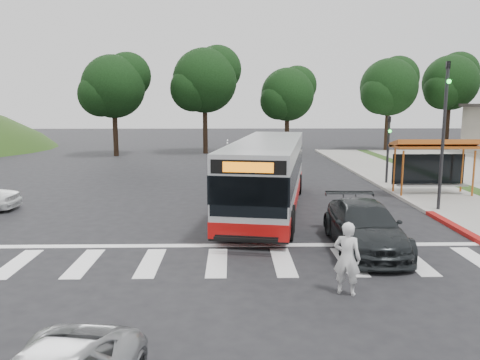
{
  "coord_description": "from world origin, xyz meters",
  "views": [
    {
      "loc": [
        0.43,
        -18.52,
        4.76
      ],
      "look_at": [
        0.8,
        0.61,
        1.6
      ],
      "focal_mm": 35.0,
      "sensor_mm": 36.0,
      "label": 1
    }
  ],
  "objects": [
    {
      "name": "dark_sedan",
      "position": [
        4.81,
        -3.7,
        0.76
      ],
      "size": [
        2.31,
        5.28,
        1.51
      ],
      "primitive_type": "imported",
      "rotation": [
        0.0,
        0.0,
        -0.04
      ],
      "color": "#212526",
      "rests_on": "ground"
    },
    {
      "name": "transit_bus",
      "position": [
        2.07,
        2.08,
        1.57
      ],
      "size": [
        4.78,
        12.42,
        3.14
      ],
      "primitive_type": null,
      "rotation": [
        0.0,
        0.0,
        -0.18
      ],
      "color": "#BBBEC1",
      "rests_on": "ground"
    },
    {
      "name": "sidewalk_east",
      "position": [
        11.0,
        8.0,
        0.06
      ],
      "size": [
        4.0,
        40.0,
        0.12
      ],
      "primitive_type": "cube",
      "color": "gray",
      "rests_on": "ground"
    },
    {
      "name": "traffic_signal_ne_short",
      "position": [
        9.6,
        8.49,
        2.48
      ],
      "size": [
        0.18,
        0.37,
        4.0
      ],
      "color": "black",
      "rests_on": "ground"
    },
    {
      "name": "tree_north_a",
      "position": [
        -1.92,
        26.07,
        6.92
      ],
      "size": [
        6.6,
        6.15,
        10.17
      ],
      "color": "black",
      "rests_on": "ground"
    },
    {
      "name": "bus_shelter",
      "position": [
        10.8,
        5.1,
        2.35
      ],
      "size": [
        4.2,
        1.6,
        2.86
      ],
      "color": "#A5511B",
      "rests_on": "sidewalk_east"
    },
    {
      "name": "tree_north_c",
      "position": [
        -9.92,
        24.06,
        6.29
      ],
      "size": [
        6.16,
        5.74,
        9.3
      ],
      "color": "black",
      "rests_on": "ground"
    },
    {
      "name": "traffic_signal_ne_tall",
      "position": [
        9.6,
        1.49,
        3.88
      ],
      "size": [
        0.18,
        0.37,
        6.5
      ],
      "color": "black",
      "rests_on": "ground"
    },
    {
      "name": "curb_east",
      "position": [
        9.0,
        8.0,
        0.07
      ],
      "size": [
        0.3,
        40.0,
        0.15
      ],
      "primitive_type": "cube",
      "color": "#9E9991",
      "rests_on": "ground"
    },
    {
      "name": "tree_ne_a",
      "position": [
        16.08,
        28.06,
        6.39
      ],
      "size": [
        6.16,
        5.74,
        9.3
      ],
      "color": "black",
      "rests_on": "parking_lot"
    },
    {
      "name": "tree_ne_b",
      "position": [
        23.08,
        30.06,
        6.92
      ],
      "size": [
        6.16,
        5.74,
        10.02
      ],
      "color": "black",
      "rests_on": "ground"
    },
    {
      "name": "tree_north_b",
      "position": [
        6.07,
        28.06,
        5.66
      ],
      "size": [
        5.72,
        5.33,
        8.43
      ],
      "color": "black",
      "rests_on": "ground"
    },
    {
      "name": "pedestrian",
      "position": [
        3.32,
        -7.39,
        0.93
      ],
      "size": [
        0.81,
        0.7,
        1.87
      ],
      "primitive_type": "imported",
      "rotation": [
        0.0,
        0.0,
        2.69
      ],
      "color": "silver",
      "rests_on": "ground"
    },
    {
      "name": "crosswalk_ladder",
      "position": [
        0.0,
        -5.0,
        0.01
      ],
      "size": [
        18.0,
        2.6,
        0.01
      ],
      "primitive_type": "cube",
      "color": "silver",
      "rests_on": "ground"
    },
    {
      "name": "curb_east_red",
      "position": [
        9.0,
        -2.0,
        0.08
      ],
      "size": [
        0.32,
        6.0,
        0.15
      ],
      "primitive_type": "cube",
      "color": "maroon",
      "rests_on": "ground"
    },
    {
      "name": "ground",
      "position": [
        0.0,
        0.0,
        0.0
      ],
      "size": [
        140.0,
        140.0,
        0.0
      ],
      "primitive_type": "plane",
      "color": "black",
      "rests_on": "ground"
    }
  ]
}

